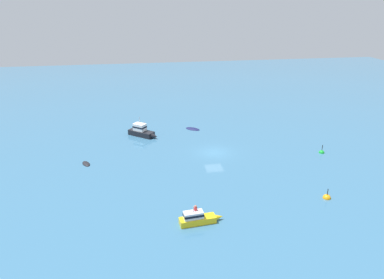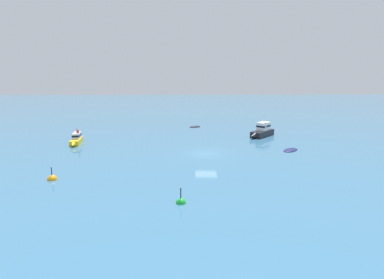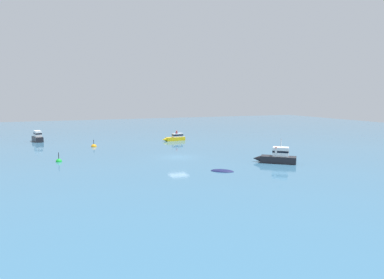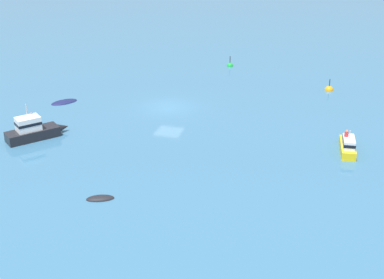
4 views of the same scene
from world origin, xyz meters
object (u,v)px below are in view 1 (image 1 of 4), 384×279
Objects in this scene: cabin_cruiser at (142,131)px; channel_buoy at (322,153)px; tender at (193,129)px; tender_1 at (86,164)px; mooring_buoy at (327,198)px; powerboat at (198,218)px.

cabin_cruiser is 27.63m from channel_buoy.
tender_1 is (16.43, 11.19, 0.00)m from tender.
mooring_buoy is (-27.24, 13.59, 0.01)m from tender_1.
tender_1 is at bearing -3.17° from channel_buoy.
powerboat reaches higher than channel_buoy.
tender_1 is at bearing 122.37° from powerboat.
tender is at bearing 51.67° from cabin_cruiser.
mooring_buoy is at bearing 153.73° from tender.
tender_1 is 1.32× the size of channel_buoy.
cabin_cruiser reaches higher than mooring_buoy.
powerboat is at bearing -39.65° from cabin_cruiser.
mooring_buoy is at bearing -139.96° from tender_1.
powerboat is (-4.44, 25.30, -0.19)m from cabin_cruiser.
tender is at bearing -38.14° from channel_buoy.
powerboat reaches higher than mooring_buoy.
mooring_buoy is (-14.98, -2.23, -0.59)m from powerboat.
channel_buoy is (-33.01, 1.83, 0.01)m from tender_1.
tender is 1.37× the size of tender_1.
tender is 0.64× the size of powerboat.
powerboat is 25.04m from channel_buoy.
tender is at bearing -66.44° from mooring_buoy.
tender is 21.08m from channel_buoy.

